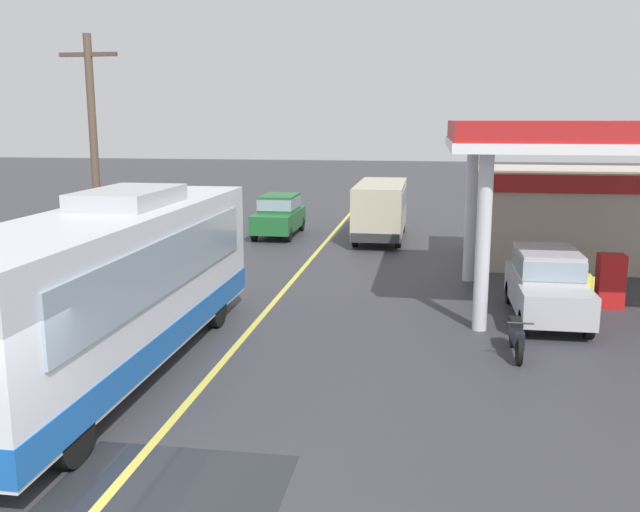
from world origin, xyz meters
TOP-DOWN VIEW (x-y plane):
  - ground at (0.00, 20.00)m, footprint 120.00×120.00m
  - lane_divider_stripe at (0.00, 15.00)m, footprint 0.16×50.00m
  - coach_bus_main at (-2.03, 5.22)m, footprint 2.60×11.04m
  - gas_station_roadside at (9.32, 16.19)m, footprint 9.10×11.95m
  - car_at_pump at (7.39, 10.58)m, footprint 1.70×4.20m
  - minibus_opposing_lane at (2.24, 22.17)m, footprint 2.04×6.13m
  - motorcycle_parked_forecourt at (6.29, 7.49)m, footprint 0.55×1.80m
  - pedestrian_near_pump at (8.08, 9.65)m, footprint 0.55×0.22m
  - car_trailing_behind_bus at (-2.31, 22.39)m, footprint 1.70×4.20m
  - utility_pole_roadside at (-5.85, 12.32)m, footprint 1.80×0.24m

SIDE VIEW (x-z plane):
  - ground at x=0.00m, z-range 0.00..0.00m
  - lane_divider_stripe at x=0.00m, z-range 0.00..0.01m
  - motorcycle_parked_forecourt at x=6.29m, z-range -0.02..0.90m
  - pedestrian_near_pump at x=8.08m, z-range 0.10..1.76m
  - car_at_pump at x=7.39m, z-range 0.10..1.92m
  - car_trailing_behind_bus at x=-2.31m, z-range 0.10..1.92m
  - minibus_opposing_lane at x=2.24m, z-range 0.25..2.69m
  - coach_bus_main at x=-2.03m, z-range -0.12..3.56m
  - gas_station_roadside at x=9.32m, z-range 0.08..5.18m
  - utility_pole_roadside at x=-5.85m, z-range 0.18..7.81m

